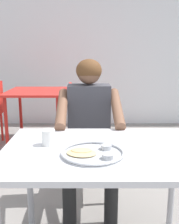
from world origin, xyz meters
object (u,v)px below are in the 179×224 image
object	(u,v)px
chair_foreground	(88,138)
chair_red_right	(79,108)
diner_foreground	(89,122)
table_background_red	(36,98)
thali_tray	(92,153)
table_foreground	(103,161)
drinking_cup	(48,137)

from	to	relation	value
chair_foreground	chair_red_right	xyz separation A→B (m)	(-0.13, 1.36, -0.01)
diner_foreground	table_background_red	world-z (taller)	diner_foreground
thali_tray	chair_red_right	bearing A→B (deg)	93.84
table_foreground	thali_tray	distance (m)	0.15
drinking_cup	chair_red_right	xyz separation A→B (m)	(0.09, 2.17, -0.29)
table_background_red	chair_red_right	world-z (taller)	chair_red_right
table_foreground	chair_red_right	bearing A→B (deg)	95.70
chair_foreground	chair_red_right	size ratio (longest dim) A/B	1.05
table_foreground	table_background_red	bearing A→B (deg)	110.12
thali_tray	diner_foreground	distance (m)	0.73
chair_red_right	chair_foreground	bearing A→B (deg)	-84.39
thali_tray	chair_red_right	size ratio (longest dim) A/B	0.40
table_background_red	diner_foreground	bearing A→B (deg)	-65.14
thali_tray	chair_red_right	xyz separation A→B (m)	(-0.16, 2.32, -0.25)
chair_foreground	chair_red_right	distance (m)	1.37
chair_foreground	table_background_red	xyz separation A→B (m)	(-0.71, 1.33, 0.14)
diner_foreground	table_foreground	bearing A→B (deg)	-82.55
chair_foreground	thali_tray	bearing A→B (deg)	-88.68
table_background_red	drinking_cup	bearing A→B (deg)	-77.19
table_background_red	table_foreground	bearing A→B (deg)	-69.88
thali_tray	chair_foreground	size ratio (longest dim) A/B	0.38
table_foreground	table_background_red	world-z (taller)	table_background_red
thali_tray	table_background_red	bearing A→B (deg)	107.85
drinking_cup	table_background_red	world-z (taller)	drinking_cup
table_foreground	diner_foreground	world-z (taller)	diner_foreground
table_foreground	chair_red_right	distance (m)	2.24
chair_foreground	diner_foreground	size ratio (longest dim) A/B	0.73
thali_tray	drinking_cup	bearing A→B (deg)	148.97
chair_foreground	table_foreground	bearing A→B (deg)	-84.16
diner_foreground	chair_red_right	distance (m)	1.60
drinking_cup	diner_foreground	size ratio (longest dim) A/B	0.08
chair_red_right	table_foreground	bearing A→B (deg)	-84.30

